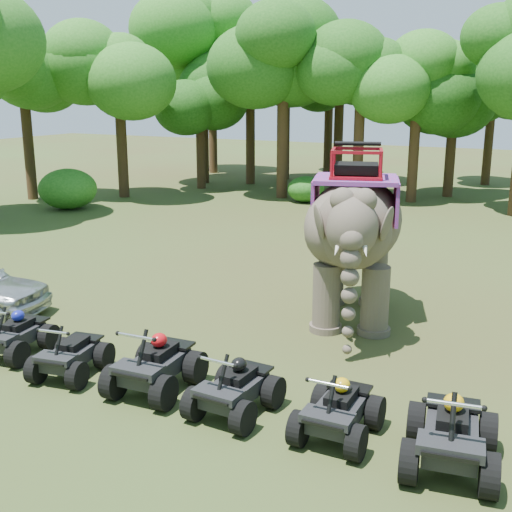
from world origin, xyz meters
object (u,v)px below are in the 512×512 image
object	(u,v)px
atv_1	(70,348)
elephant	(354,234)
atv_5	(452,425)
atv_0	(14,329)
atv_2	(155,357)
atv_3	(235,381)
atv_4	(339,403)

from	to	relation	value
atv_1	elephant	bearing A→B (deg)	46.78
atv_5	elephant	bearing A→B (deg)	112.94
atv_0	atv_2	distance (m)	3.67
atv_0	atv_1	distance (m)	1.79
atv_3	elephant	bearing A→B (deg)	90.62
atv_2	atv_5	bearing A→B (deg)	-4.32
atv_2	atv_3	distance (m)	1.76
elephant	atv_2	world-z (taller)	elephant
atv_5	atv_3	bearing A→B (deg)	171.60
atv_0	atv_1	size ratio (longest dim) A/B	1.03
elephant	atv_3	world-z (taller)	elephant
atv_0	atv_5	size ratio (longest dim) A/B	0.86
elephant	atv_1	size ratio (longest dim) A/B	3.31
atv_1	atv_2	bearing A→B (deg)	-2.98
atv_1	atv_2	distance (m)	1.91
atv_0	atv_1	xyz separation A→B (m)	(1.78, -0.24, -0.02)
elephant	atv_5	size ratio (longest dim) A/B	2.75
atv_1	atv_5	xyz separation A→B (m)	(7.34, 0.14, 0.12)
atv_1	atv_5	size ratio (longest dim) A/B	0.83
atv_0	atv_4	xyz separation A→B (m)	(7.31, -0.05, 0.01)
atv_1	atv_4	xyz separation A→B (m)	(5.54, 0.20, 0.03)
elephant	atv_3	distance (m)	5.88
atv_1	atv_4	size ratio (longest dim) A/B	0.95
atv_3	atv_2	bearing A→B (deg)	179.28
atv_4	atv_0	bearing A→B (deg)	178.79
atv_1	atv_0	bearing A→B (deg)	162.68
elephant	atv_3	size ratio (longest dim) A/B	3.09
atv_1	atv_5	bearing A→B (deg)	-8.50
atv_4	atv_5	bearing A→B (deg)	-2.71
elephant	atv_5	bearing A→B (deg)	-75.51
atv_0	atv_3	size ratio (longest dim) A/B	0.96
atv_2	atv_5	xyz separation A→B (m)	(5.44, -0.08, 0.02)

